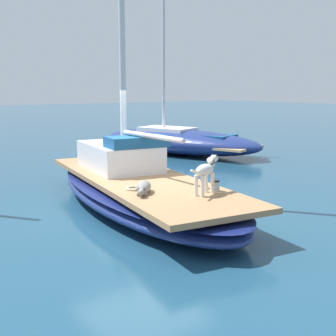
{
  "coord_description": "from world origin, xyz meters",
  "views": [
    {
      "loc": [
        -5.12,
        -7.87,
        2.55
      ],
      "look_at": [
        0.0,
        -1.0,
        1.01
      ],
      "focal_mm": 47.7,
      "sensor_mm": 36.0,
      "label": 1
    }
  ],
  "objects_px": {
    "dog_grey": "(143,187)",
    "moored_boat_starboard_side": "(178,140)",
    "dog_white": "(206,171)",
    "deck_winch": "(215,186)",
    "coiled_rope": "(134,188)",
    "sailboat_main": "(140,192)"
  },
  "relations": [
    {
      "from": "coiled_rope",
      "to": "moored_boat_starboard_side",
      "type": "xyz_separation_m",
      "value": [
        6.31,
        6.72,
        -0.16
      ]
    },
    {
      "from": "deck_winch",
      "to": "coiled_rope",
      "type": "bearing_deg",
      "value": 138.04
    },
    {
      "from": "dog_white",
      "to": "deck_winch",
      "type": "relative_size",
      "value": 4.34
    },
    {
      "from": "dog_grey",
      "to": "moored_boat_starboard_side",
      "type": "bearing_deg",
      "value": 48.15
    },
    {
      "from": "moored_boat_starboard_side",
      "to": "deck_winch",
      "type": "bearing_deg",
      "value": -123.77
    },
    {
      "from": "coiled_rope",
      "to": "sailboat_main",
      "type": "bearing_deg",
      "value": 51.35
    },
    {
      "from": "dog_white",
      "to": "deck_winch",
      "type": "height_order",
      "value": "dog_white"
    },
    {
      "from": "sailboat_main",
      "to": "deck_winch",
      "type": "bearing_deg",
      "value": -77.58
    },
    {
      "from": "deck_winch",
      "to": "moored_boat_starboard_side",
      "type": "relative_size",
      "value": 0.03
    },
    {
      "from": "dog_white",
      "to": "coiled_rope",
      "type": "xyz_separation_m",
      "value": [
        -0.83,
        1.08,
        -0.4
      ]
    },
    {
      "from": "moored_boat_starboard_side",
      "to": "dog_grey",
      "type": "bearing_deg",
      "value": -131.85
    },
    {
      "from": "sailboat_main",
      "to": "dog_white",
      "type": "xyz_separation_m",
      "value": [
        0.12,
        -1.98,
        0.75
      ]
    },
    {
      "from": "deck_winch",
      "to": "coiled_rope",
      "type": "xyz_separation_m",
      "value": [
        -1.13,
        1.02,
        -0.08
      ]
    },
    {
      "from": "deck_winch",
      "to": "coiled_rope",
      "type": "height_order",
      "value": "deck_winch"
    },
    {
      "from": "coiled_rope",
      "to": "moored_boat_starboard_side",
      "type": "height_order",
      "value": "moored_boat_starboard_side"
    },
    {
      "from": "dog_grey",
      "to": "moored_boat_starboard_side",
      "type": "height_order",
      "value": "moored_boat_starboard_side"
    },
    {
      "from": "dog_white",
      "to": "moored_boat_starboard_side",
      "type": "relative_size",
      "value": 0.12
    },
    {
      "from": "dog_grey",
      "to": "coiled_rope",
      "type": "height_order",
      "value": "dog_grey"
    },
    {
      "from": "dog_white",
      "to": "deck_winch",
      "type": "distance_m",
      "value": 0.45
    },
    {
      "from": "dog_white",
      "to": "moored_boat_starboard_side",
      "type": "height_order",
      "value": "moored_boat_starboard_side"
    },
    {
      "from": "sailboat_main",
      "to": "dog_white",
      "type": "bearing_deg",
      "value": -86.53
    },
    {
      "from": "sailboat_main",
      "to": "dog_grey",
      "type": "distance_m",
      "value": 1.52
    }
  ]
}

